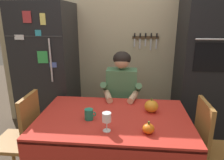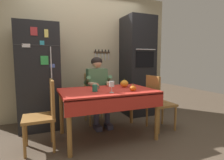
{
  "view_description": "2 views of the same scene",
  "coord_description": "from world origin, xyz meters",
  "px_view_note": "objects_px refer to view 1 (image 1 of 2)",
  "views": [
    {
      "loc": [
        0.15,
        -1.64,
        1.63
      ],
      "look_at": [
        -0.03,
        0.24,
        1.05
      ],
      "focal_mm": 33.3,
      "sensor_mm": 36.0,
      "label": 1
    },
    {
      "loc": [
        -0.96,
        -2.42,
        1.19
      ],
      "look_at": [
        0.14,
        0.23,
        0.87
      ],
      "focal_mm": 28.77,
      "sensor_mm": 36.0,
      "label": 2
    }
  ],
  "objects_px": {
    "dining_table": "(113,125)",
    "pumpkin_large": "(148,129)",
    "coffee_mug": "(89,114)",
    "pumpkin_medium": "(151,106)",
    "wine_glass": "(107,118)",
    "seated_person": "(121,94)",
    "wall_oven": "(203,65)",
    "chair_behind_person": "(122,105)",
    "chair_right_side": "(212,146)",
    "chair_left_side": "(22,135)",
    "refrigerator": "(49,73)"
  },
  "relations": [
    {
      "from": "dining_table",
      "to": "chair_left_side",
      "type": "bearing_deg",
      "value": -179.16
    },
    {
      "from": "seated_person",
      "to": "pumpkin_medium",
      "type": "bearing_deg",
      "value": -55.36
    },
    {
      "from": "refrigerator",
      "to": "seated_person",
      "type": "xyz_separation_m",
      "value": [
        0.99,
        -0.28,
        -0.16
      ]
    },
    {
      "from": "chair_right_side",
      "to": "pumpkin_medium",
      "type": "bearing_deg",
      "value": 162.28
    },
    {
      "from": "seated_person",
      "to": "coffee_mug",
      "type": "bearing_deg",
      "value": -111.23
    },
    {
      "from": "wine_glass",
      "to": "pumpkin_large",
      "type": "xyz_separation_m",
      "value": [
        0.33,
        -0.0,
        -0.07
      ]
    },
    {
      "from": "wall_oven",
      "to": "pumpkin_medium",
      "type": "bearing_deg",
      "value": -131.99
    },
    {
      "from": "wall_oven",
      "to": "chair_right_side",
      "type": "relative_size",
      "value": 2.26
    },
    {
      "from": "pumpkin_medium",
      "to": "chair_behind_person",
      "type": "bearing_deg",
      "value": 116.0
    },
    {
      "from": "chair_left_side",
      "to": "dining_table",
      "type": "bearing_deg",
      "value": 0.84
    },
    {
      "from": "wall_oven",
      "to": "pumpkin_large",
      "type": "bearing_deg",
      "value": -122.77
    },
    {
      "from": "seated_person",
      "to": "chair_right_side",
      "type": "distance_m",
      "value": 1.09
    },
    {
      "from": "pumpkin_large",
      "to": "chair_behind_person",
      "type": "bearing_deg",
      "value": 103.97
    },
    {
      "from": "chair_behind_person",
      "to": "chair_left_side",
      "type": "distance_m",
      "value": 1.24
    },
    {
      "from": "chair_behind_person",
      "to": "pumpkin_medium",
      "type": "height_order",
      "value": "chair_behind_person"
    },
    {
      "from": "chair_behind_person",
      "to": "coffee_mug",
      "type": "height_order",
      "value": "chair_behind_person"
    },
    {
      "from": "chair_right_side",
      "to": "chair_left_side",
      "type": "relative_size",
      "value": 1.0
    },
    {
      "from": "chair_behind_person",
      "to": "pumpkin_large",
      "type": "relative_size",
      "value": 9.01
    },
    {
      "from": "wine_glass",
      "to": "pumpkin_medium",
      "type": "bearing_deg",
      "value": 45.23
    },
    {
      "from": "refrigerator",
      "to": "chair_right_side",
      "type": "relative_size",
      "value": 1.94
    },
    {
      "from": "seated_person",
      "to": "pumpkin_large",
      "type": "relative_size",
      "value": 12.07
    },
    {
      "from": "dining_table",
      "to": "pumpkin_large",
      "type": "relative_size",
      "value": 13.57
    },
    {
      "from": "chair_behind_person",
      "to": "chair_left_side",
      "type": "xyz_separation_m",
      "value": [
        -0.94,
        -0.81,
        0.0
      ]
    },
    {
      "from": "seated_person",
      "to": "coffee_mug",
      "type": "distance_m",
      "value": 0.71
    },
    {
      "from": "wall_oven",
      "to": "pumpkin_medium",
      "type": "distance_m",
      "value": 1.07
    },
    {
      "from": "chair_left_side",
      "to": "wine_glass",
      "type": "xyz_separation_m",
      "value": [
        0.87,
        -0.23,
        0.34
      ]
    },
    {
      "from": "refrigerator",
      "to": "chair_left_side",
      "type": "bearing_deg",
      "value": -86.86
    },
    {
      "from": "wine_glass",
      "to": "pumpkin_large",
      "type": "height_order",
      "value": "wine_glass"
    },
    {
      "from": "coffee_mug",
      "to": "pumpkin_large",
      "type": "xyz_separation_m",
      "value": [
        0.51,
        -0.19,
        -0.01
      ]
    },
    {
      "from": "wine_glass",
      "to": "pumpkin_medium",
      "type": "xyz_separation_m",
      "value": [
        0.39,
        0.39,
        -0.06
      ]
    },
    {
      "from": "chair_behind_person",
      "to": "seated_person",
      "type": "xyz_separation_m",
      "value": [
        -0.0,
        -0.19,
        0.23
      ]
    },
    {
      "from": "seated_person",
      "to": "pumpkin_medium",
      "type": "relative_size",
      "value": 8.84
    },
    {
      "from": "coffee_mug",
      "to": "pumpkin_medium",
      "type": "xyz_separation_m",
      "value": [
        0.57,
        0.21,
        0.01
      ]
    },
    {
      "from": "refrigerator",
      "to": "chair_right_side",
      "type": "bearing_deg",
      "value": -26.11
    },
    {
      "from": "dining_table",
      "to": "seated_person",
      "type": "bearing_deg",
      "value": 86.05
    },
    {
      "from": "refrigerator",
      "to": "wall_oven",
      "type": "relative_size",
      "value": 0.86
    },
    {
      "from": "refrigerator",
      "to": "dining_table",
      "type": "height_order",
      "value": "refrigerator"
    },
    {
      "from": "refrigerator",
      "to": "pumpkin_large",
      "type": "bearing_deg",
      "value": -42.04
    },
    {
      "from": "refrigerator",
      "to": "wall_oven",
      "type": "xyz_separation_m",
      "value": [
        2.0,
        0.04,
        0.15
      ]
    },
    {
      "from": "chair_right_side",
      "to": "pumpkin_medium",
      "type": "xyz_separation_m",
      "value": [
        -0.55,
        0.17,
        0.29
      ]
    },
    {
      "from": "dining_table",
      "to": "pumpkin_large",
      "type": "bearing_deg",
      "value": -39.1
    },
    {
      "from": "chair_behind_person",
      "to": "seated_person",
      "type": "bearing_deg",
      "value": -90.0
    },
    {
      "from": "wall_oven",
      "to": "chair_behind_person",
      "type": "xyz_separation_m",
      "value": [
        -1.01,
        -0.13,
        -0.54
      ]
    },
    {
      "from": "chair_behind_person",
      "to": "pumpkin_large",
      "type": "xyz_separation_m",
      "value": [
        0.26,
        -1.04,
        0.27
      ]
    },
    {
      "from": "coffee_mug",
      "to": "wall_oven",
      "type": "bearing_deg",
      "value": 37.75
    },
    {
      "from": "chair_behind_person",
      "to": "pumpkin_medium",
      "type": "relative_size",
      "value": 6.61
    },
    {
      "from": "chair_right_side",
      "to": "wine_glass",
      "type": "xyz_separation_m",
      "value": [
        -0.93,
        -0.22,
        0.34
      ]
    },
    {
      "from": "wall_oven",
      "to": "chair_behind_person",
      "type": "height_order",
      "value": "wall_oven"
    },
    {
      "from": "wall_oven",
      "to": "pumpkin_large",
      "type": "xyz_separation_m",
      "value": [
        -0.75,
        -1.17,
        -0.27
      ]
    },
    {
      "from": "coffee_mug",
      "to": "wine_glass",
      "type": "xyz_separation_m",
      "value": [
        0.18,
        -0.18,
        0.07
      ]
    }
  ]
}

